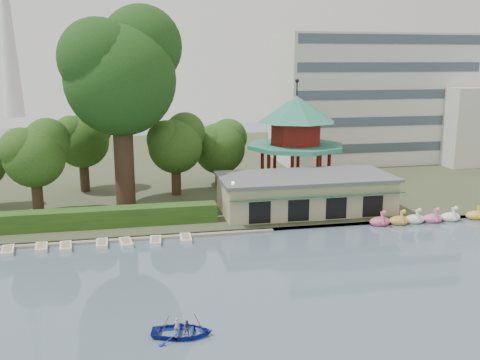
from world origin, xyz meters
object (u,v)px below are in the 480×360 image
object	(u,v)px
dock	(93,240)
big_tree	(121,69)
rowboat_with_passengers	(182,328)
boathouse	(305,193)
pavilion	(296,133)

from	to	relation	value
dock	big_tree	size ratio (longest dim) A/B	1.55
dock	rowboat_with_passengers	bearing A→B (deg)	-71.55
boathouse	big_tree	distance (m)	23.73
dock	rowboat_with_passengers	world-z (taller)	rowboat_with_passengers
big_tree	rowboat_with_passengers	bearing A→B (deg)	-83.94
boathouse	rowboat_with_passengers	xyz separation A→B (m)	(-15.65, -23.81, -1.84)
dock	boathouse	distance (m)	22.62
dock	boathouse	xyz separation A→B (m)	(22.00, 4.77, 2.25)
pavilion	big_tree	size ratio (longest dim) A/B	0.62
dock	pavilion	xyz separation A→B (m)	(24.00, 14.80, 7.36)
rowboat_with_passengers	dock	bearing A→B (deg)	108.45
boathouse	rowboat_with_passengers	world-z (taller)	boathouse
dock	pavilion	bearing A→B (deg)	31.66
pavilion	dock	bearing A→B (deg)	-148.34
rowboat_with_passengers	pavilion	bearing A→B (deg)	62.45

